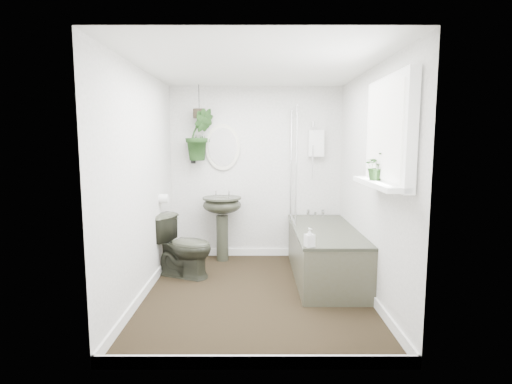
{
  "coord_description": "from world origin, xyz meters",
  "views": [
    {
      "loc": [
        -0.0,
        -4.0,
        1.58
      ],
      "look_at": [
        0.0,
        0.15,
        1.05
      ],
      "focal_mm": 28.0,
      "sensor_mm": 36.0,
      "label": 1
    }
  ],
  "objects": [
    {
      "name": "window_sill",
      "position": [
        1.02,
        -0.7,
        1.23
      ],
      "size": [
        0.18,
        1.0,
        0.04
      ],
      "primitive_type": "cube",
      "color": "white",
      "rests_on": "wall_right"
    },
    {
      "name": "ceiling",
      "position": [
        0.0,
        0.0,
        2.31
      ],
      "size": [
        2.3,
        2.8,
        0.02
      ],
      "primitive_type": "cube",
      "color": "white",
      "rests_on": "ground"
    },
    {
      "name": "wall_sconce",
      "position": [
        -0.85,
        1.36,
        1.4
      ],
      "size": [
        0.04,
        0.04,
        0.22
      ],
      "primitive_type": "cylinder",
      "color": "black",
      "rests_on": "wall_back"
    },
    {
      "name": "oval_mirror",
      "position": [
        -0.45,
        1.37,
        1.5
      ],
      "size": [
        0.46,
        0.03,
        0.62
      ],
      "primitive_type": "ellipsoid",
      "color": "beige",
      "rests_on": "wall_back"
    },
    {
      "name": "toilet_roll_holder",
      "position": [
        -1.1,
        0.7,
        0.9
      ],
      "size": [
        0.11,
        0.11,
        0.11
      ],
      "primitive_type": "cylinder",
      "rotation": [
        0.0,
        1.57,
        0.0
      ],
      "color": "white",
      "rests_on": "wall_left"
    },
    {
      "name": "pedestal_sink",
      "position": [
        -0.45,
        1.17,
        0.43
      ],
      "size": [
        0.53,
        0.45,
        0.86
      ],
      "primitive_type": null,
      "rotation": [
        0.0,
        0.0,
        -0.05
      ],
      "color": "#2D2F24",
      "rests_on": "floor"
    },
    {
      "name": "wall_front",
      "position": [
        0.0,
        -1.41,
        1.15
      ],
      "size": [
        2.3,
        0.02,
        2.3
      ],
      "primitive_type": "cube",
      "color": "white",
      "rests_on": "ground"
    },
    {
      "name": "window_blinds",
      "position": [
        1.04,
        -0.7,
        1.65
      ],
      "size": [
        0.01,
        0.86,
        0.76
      ],
      "primitive_type": "cube",
      "color": "white",
      "rests_on": "wall_right"
    },
    {
      "name": "wall_right",
      "position": [
        1.16,
        0.0,
        1.15
      ],
      "size": [
        0.02,
        2.8,
        2.3
      ],
      "primitive_type": "cube",
      "color": "white",
      "rests_on": "ground"
    },
    {
      "name": "bath_screen",
      "position": [
        0.47,
        0.99,
        1.28
      ],
      "size": [
        0.04,
        0.72,
        1.4
      ],
      "primitive_type": null,
      "color": "silver",
      "rests_on": "bathtub"
    },
    {
      "name": "skirting",
      "position": [
        0.0,
        0.0,
        0.05
      ],
      "size": [
        2.3,
        2.8,
        0.1
      ],
      "primitive_type": "cube",
      "color": "white",
      "rests_on": "floor"
    },
    {
      "name": "wall_left",
      "position": [
        -1.16,
        0.0,
        1.15
      ],
      "size": [
        0.02,
        2.8,
        2.3
      ],
      "primitive_type": "cube",
      "color": "white",
      "rests_on": "ground"
    },
    {
      "name": "hanging_plant",
      "position": [
        -0.73,
        1.25,
        1.66
      ],
      "size": [
        0.43,
        0.38,
        0.67
      ],
      "primitive_type": "imported",
      "rotation": [
        0.0,
        0.0,
        0.26
      ],
      "color": "black",
      "rests_on": "ceiling"
    },
    {
      "name": "soap_bottle",
      "position": [
        0.51,
        -0.29,
        0.67
      ],
      "size": [
        0.11,
        0.11,
        0.18
      ],
      "primitive_type": "imported",
      "rotation": [
        0.0,
        0.0,
        0.41
      ],
      "color": "black",
      "rests_on": "bathtub"
    },
    {
      "name": "shower_box",
      "position": [
        0.8,
        1.34,
        1.55
      ],
      "size": [
        0.2,
        0.1,
        0.35
      ],
      "primitive_type": "cube",
      "color": "white",
      "rests_on": "wall_back"
    },
    {
      "name": "hanging_pot",
      "position": [
        -0.73,
        1.25,
        1.93
      ],
      "size": [
        0.16,
        0.16,
        0.12
      ],
      "primitive_type": "cylinder",
      "color": "#2E261B",
      "rests_on": "ceiling"
    },
    {
      "name": "toilet",
      "position": [
        -0.85,
        0.55,
        0.36
      ],
      "size": [
        0.81,
        0.65,
        0.72
      ],
      "primitive_type": "imported",
      "rotation": [
        0.0,
        0.0,
        1.16
      ],
      "color": "#2D2F24",
      "rests_on": "floor"
    },
    {
      "name": "window_recess",
      "position": [
        1.09,
        -0.7,
        1.65
      ],
      "size": [
        0.08,
        1.0,
        0.9
      ],
      "primitive_type": "cube",
      "color": "white",
      "rests_on": "wall_right"
    },
    {
      "name": "floor",
      "position": [
        0.0,
        0.0,
        -0.01
      ],
      "size": [
        2.3,
        2.8,
        0.02
      ],
      "primitive_type": "cube",
      "color": "black",
      "rests_on": "ground"
    },
    {
      "name": "wall_back",
      "position": [
        0.0,
        1.41,
        1.15
      ],
      "size": [
        2.3,
        0.02,
        2.3
      ],
      "primitive_type": "cube",
      "color": "white",
      "rests_on": "ground"
    },
    {
      "name": "sill_plant",
      "position": [
        1.03,
        -0.61,
        1.37
      ],
      "size": [
        0.23,
        0.21,
        0.24
      ],
      "primitive_type": "imported",
      "rotation": [
        0.0,
        0.0,
        0.11
      ],
      "color": "black",
      "rests_on": "window_sill"
    },
    {
      "name": "bathtub",
      "position": [
        0.8,
        0.5,
        0.29
      ],
      "size": [
        0.72,
        1.72,
        0.58
      ],
      "primitive_type": null,
      "color": "#2D2F24",
      "rests_on": "floor"
    }
  ]
}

